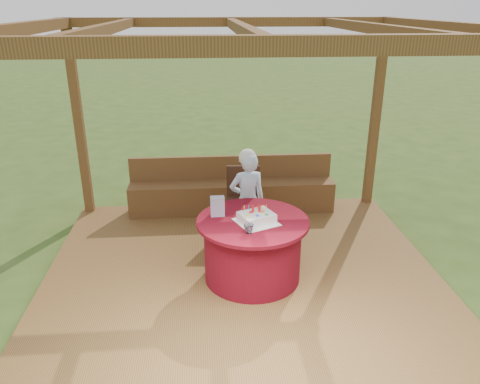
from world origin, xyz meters
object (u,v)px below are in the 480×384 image
bench (232,193)px  table (252,249)px  drinking_glass (249,229)px  gift_bag (218,206)px  elderly_woman (247,198)px  birthday_cake (257,218)px  chair (243,197)px

bench → table: 1.88m
drinking_glass → gift_bag: bearing=123.4°
gift_bag → bench: bearing=80.3°
table → elderly_woman: (0.01, 0.77, 0.28)m
table → birthday_cake: birthday_cake is taller
elderly_woman → bench: bearing=96.2°
birthday_cake → gift_bag: gift_bag is taller
table → elderly_woman: size_ratio=0.95×
table → elderly_woman: 0.82m
birthday_cake → gift_bag: (-0.41, 0.21, 0.05)m
table → elderly_woman: elderly_woman is taller
elderly_woman → drinking_glass: (-0.09, -1.08, 0.11)m
table → birthday_cake: size_ratio=2.35×
table → drinking_glass: 0.51m
chair → birthday_cake: size_ratio=1.72×
chair → table: bearing=-90.0°
table → chair: size_ratio=1.37×
chair → elderly_woman: 0.43m
birthday_cake → drinking_glass: (-0.11, -0.24, -0.01)m
bench → chair: (0.11, -0.70, 0.23)m
gift_bag → drinking_glass: (0.30, -0.45, -0.06)m
table → gift_bag: gift_bag is taller
gift_bag → elderly_woman: bearing=57.1°
bench → chair: chair is taller
gift_bag → chair: bearing=69.1°
elderly_woman → gift_bag: size_ratio=5.88×
elderly_woman → table: bearing=-91.1°
bench → elderly_woman: size_ratio=2.34×
gift_bag → drinking_glass: size_ratio=2.16×
bench → birthday_cake: birthday_cake is taller
table → chair: 1.18m
birthday_cake → gift_bag: 0.46m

